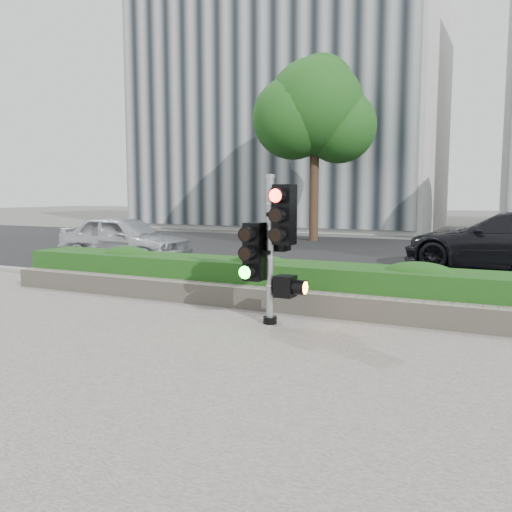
{
  "coord_description": "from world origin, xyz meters",
  "views": [
    {
      "loc": [
        2.82,
        -5.73,
        1.85
      ],
      "look_at": [
        -0.26,
        0.6,
        1.04
      ],
      "focal_mm": 38.0,
      "sensor_mm": 36.0,
      "label": 1
    }
  ],
  "objects": [
    {
      "name": "car_dark",
      "position": [
        2.65,
        8.43,
        0.74
      ],
      "size": [
        5.18,
        2.74,
        1.43
      ],
      "primitive_type": "imported",
      "rotation": [
        0.0,
        0.0,
        -1.72
      ],
      "color": "black",
      "rests_on": "road"
    },
    {
      "name": "stone_wall",
      "position": [
        0.0,
        1.9,
        0.2
      ],
      "size": [
        12.0,
        0.32,
        0.34
      ],
      "primitive_type": "cube",
      "color": "gray",
      "rests_on": "sidewalk"
    },
    {
      "name": "ground",
      "position": [
        0.0,
        0.0,
        0.0
      ],
      "size": [
        120.0,
        120.0,
        0.0
      ],
      "primitive_type": "plane",
      "color": "#51514C",
      "rests_on": "ground"
    },
    {
      "name": "building_left",
      "position": [
        -9.0,
        23.0,
        7.5
      ],
      "size": [
        16.0,
        9.0,
        15.0
      ],
      "primitive_type": "cube",
      "color": "#B7B7B2",
      "rests_on": "ground"
    },
    {
      "name": "car_silver",
      "position": [
        -6.61,
        5.63,
        0.66
      ],
      "size": [
        3.77,
        1.6,
        1.27
      ],
      "primitive_type": "imported",
      "rotation": [
        0.0,
        0.0,
        1.54
      ],
      "color": "silver",
      "rests_on": "road"
    },
    {
      "name": "traffic_signal",
      "position": [
        -0.25,
        1.11,
        1.18
      ],
      "size": [
        0.72,
        0.53,
        2.09
      ],
      "rotation": [
        0.0,
        0.0,
        -0.02
      ],
      "color": "black",
      "rests_on": "sidewalk"
    },
    {
      "name": "curb",
      "position": [
        0.0,
        3.15,
        0.06
      ],
      "size": [
        60.0,
        0.25,
        0.12
      ],
      "primitive_type": "cube",
      "color": "gray",
      "rests_on": "ground"
    },
    {
      "name": "tree_left",
      "position": [
        -4.52,
        14.56,
        5.04
      ],
      "size": [
        4.61,
        4.03,
        7.34
      ],
      "color": "black",
      "rests_on": "ground"
    },
    {
      "name": "hedge",
      "position": [
        0.0,
        2.55,
        0.37
      ],
      "size": [
        12.0,
        1.0,
        0.68
      ],
      "primitive_type": "cube",
      "color": "#2F7323",
      "rests_on": "sidewalk"
    },
    {
      "name": "sidewalk",
      "position": [
        0.0,
        -2.5,
        0.01
      ],
      "size": [
        16.0,
        11.0,
        0.03
      ],
      "primitive_type": "cube",
      "color": "#9E9389",
      "rests_on": "ground"
    },
    {
      "name": "road",
      "position": [
        0.0,
        10.0,
        0.01
      ],
      "size": [
        60.0,
        13.0,
        0.02
      ],
      "primitive_type": "cube",
      "color": "black",
      "rests_on": "ground"
    }
  ]
}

